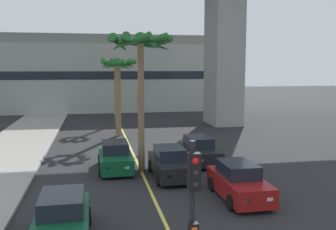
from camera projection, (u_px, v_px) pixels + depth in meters
The scene contains 12 objects.
lane_stripe_center at pixel (137, 162), 23.35m from camera, with size 0.14×56.00×0.01m, color #DBCC4C.
pier_building_backdrop at pixel (112, 74), 51.38m from camera, with size 31.06×8.04×9.74m.
car_queue_front at pixel (170, 163), 20.03m from camera, with size 1.85×4.11×1.56m.
car_queue_second at pixel (239, 182), 16.77m from camera, with size 1.84×4.10×1.56m.
car_queue_third at pixel (115, 157), 21.42m from camera, with size 1.86×4.11×1.56m.
car_queue_fourth at pixel (62, 220), 12.60m from camera, with size 1.85×4.11×1.56m.
car_queue_fifth at pixel (199, 151), 23.06m from camera, with size 1.89×4.13×1.56m.
traffic_light_median_near at pixel (193, 213), 7.89m from camera, with size 0.24×0.37×4.20m.
traffic_light_median_far at pixel (140, 114), 24.77m from camera, with size 0.24×0.37×4.20m.
palm_tree_near_median at pixel (118, 73), 31.75m from camera, with size 3.10×3.14×6.48m.
palm_tree_mid_median at pixel (140, 54), 20.34m from camera, with size 3.51×3.53×7.51m.
palm_tree_far_median at pixel (116, 70), 38.43m from camera, with size 2.59×2.62×6.51m.
Camera 1 is at (-2.45, 1.23, 5.67)m, focal length 41.35 mm.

